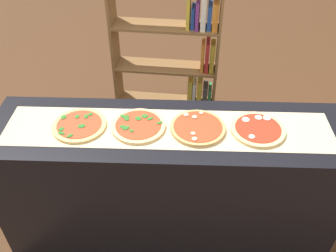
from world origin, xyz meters
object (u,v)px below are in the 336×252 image
object	(u,v)px
pizza_spinach_0	(79,125)
pizza_mozzarella_3	(258,129)
pizza_spinach_1	(138,126)
pizza_mushroom_2	(198,128)
bookshelf	(180,67)

from	to	relation	value
pizza_spinach_0	pizza_mozzarella_3	xyz separation A→B (m)	(1.02, 0.00, 0.00)
pizza_spinach_1	pizza_mushroom_2	bearing A→B (deg)	-1.20
pizza_spinach_0	bookshelf	size ratio (longest dim) A/B	0.21
pizza_spinach_0	bookshelf	world-z (taller)	bookshelf
pizza_spinach_0	bookshelf	bearing A→B (deg)	61.26
pizza_spinach_0	pizza_spinach_1	world-z (taller)	pizza_spinach_1
pizza_spinach_0	bookshelf	distance (m)	1.20
pizza_spinach_0	pizza_spinach_1	xyz separation A→B (m)	(0.34, 0.00, 0.00)
pizza_mushroom_2	bookshelf	bearing A→B (deg)	96.02
pizza_mozzarella_3	bookshelf	size ratio (longest dim) A/B	0.21
pizza_spinach_1	bookshelf	distance (m)	1.08
bookshelf	pizza_mushroom_2	bearing A→B (deg)	-83.98
pizza_mozzarella_3	pizza_mushroom_2	bearing A→B (deg)	-179.16
pizza_mushroom_2	bookshelf	distance (m)	1.07
pizza_spinach_1	bookshelf	world-z (taller)	bookshelf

